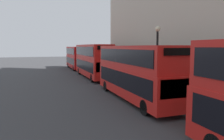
% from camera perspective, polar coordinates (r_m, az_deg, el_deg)
% --- Properties ---
extents(bus_second_in_queue, '(2.59, 11.13, 4.37)m').
position_cam_1_polar(bus_second_in_queue, '(17.60, 5.97, -0.04)').
color(bus_second_in_queue, red).
rests_on(bus_second_in_queue, ground).
extents(bus_third_in_queue, '(2.59, 11.43, 4.56)m').
position_cam_1_polar(bus_third_in_queue, '(30.41, -5.08, 2.75)').
color(bus_third_in_queue, red).
rests_on(bus_third_in_queue, ground).
extents(bus_trailing, '(2.59, 10.04, 4.26)m').
position_cam_1_polar(bus_trailing, '(42.49, -9.22, 3.44)').
color(bus_trailing, red).
rests_on(bus_trailing, ground).
extents(street_lamp, '(0.44, 0.44, 5.95)m').
position_cam_1_polar(street_lamp, '(18.54, 11.70, 4.23)').
color(street_lamp, black).
rests_on(street_lamp, ground).
extents(pedestrian, '(0.36, 0.36, 1.73)m').
position_cam_1_polar(pedestrian, '(21.16, 8.37, -3.44)').
color(pedestrian, '#334C6B').
rests_on(pedestrian, ground).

